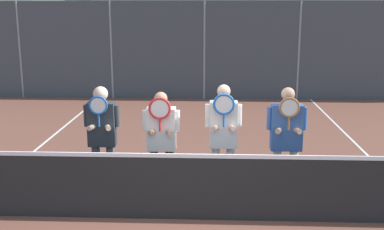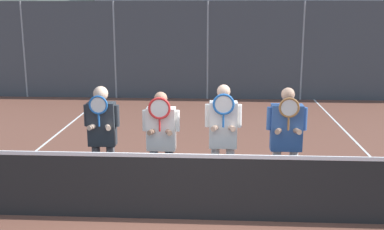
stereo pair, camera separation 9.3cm
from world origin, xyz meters
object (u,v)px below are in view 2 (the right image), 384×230
Objects in this scene: player_center_right at (223,135)px; car_left_of_center at (228,62)px; player_leftmost at (102,132)px; player_rightmost at (286,137)px; car_far_left at (104,59)px; car_center at (359,61)px; player_center_left at (161,137)px.

player_center_right is 10.92m from car_left_of_center.
player_leftmost is at bearing -101.14° from car_left_of_center.
player_rightmost reaches higher than player_leftmost.
player_center_right is 0.41× the size of car_far_left.
player_rightmost is at bearing -2.94° from player_leftmost.
car_left_of_center is at bearing -175.57° from car_center.
car_left_of_center is at bearing 88.64° from player_center_right.
car_far_left reaches higher than player_center_left.
car_center is at bearing 65.39° from player_center_right.
player_rightmost reaches higher than car_left_of_center.
player_center_left is 10.98m from car_left_of_center.
player_rightmost is 10.99m from car_left_of_center.
player_center_left is at bearing 179.91° from player_center_right.
car_left_of_center is (2.13, 10.82, -0.14)m from player_leftmost.
car_far_left is 0.95× the size of car_center.
player_leftmost is at bearing 177.06° from player_rightmost.
car_far_left is (-5.47, 11.36, -0.12)m from player_rightmost.
car_center is (9.71, -0.01, -0.04)m from car_far_left.
player_center_left is at bearing -96.27° from car_left_of_center.
car_far_left is at bearing 103.35° from player_leftmost.
car_far_left is (-3.59, 11.31, -0.07)m from player_center_left.
player_center_left is 11.87m from car_far_left.
player_center_right is (1.87, -0.09, 0.01)m from player_leftmost.
car_far_left is at bearing 111.84° from player_center_right.
car_far_left is at bearing 115.72° from player_rightmost.
car_left_of_center is 0.87× the size of car_center.
player_center_right reaches higher than player_leftmost.
player_rightmost is (1.88, -0.05, 0.05)m from player_center_left.
player_center_right is at bearing -91.36° from car_left_of_center.
player_leftmost is 1.04× the size of player_center_left.
player_center_right reaches higher than car_center.
player_center_right reaches higher than player_rightmost.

